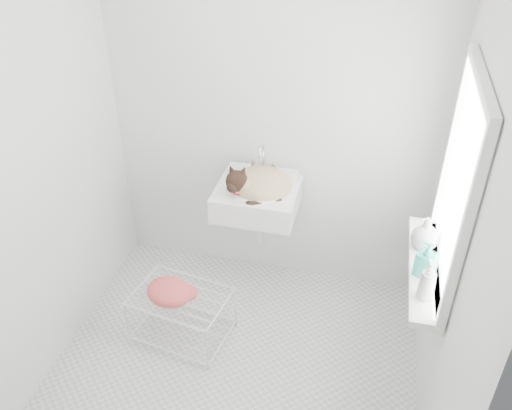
% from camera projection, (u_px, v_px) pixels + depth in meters
% --- Properties ---
extents(floor, '(2.20, 2.00, 0.02)m').
position_uv_depth(floor, '(235.00, 365.00, 3.37)').
color(floor, silver).
rests_on(floor, ground).
extents(back_wall, '(2.20, 0.02, 2.50)m').
position_uv_depth(back_wall, '(272.00, 115.00, 3.48)').
color(back_wall, silver).
rests_on(back_wall, ground).
extents(right_wall, '(0.02, 2.00, 2.50)m').
position_uv_depth(right_wall, '(462.00, 228.00, 2.46)').
color(right_wall, silver).
rests_on(right_wall, ground).
extents(left_wall, '(0.02, 2.00, 2.50)m').
position_uv_depth(left_wall, '(31.00, 171.00, 2.89)').
color(left_wall, silver).
rests_on(left_wall, ground).
extents(window_glass, '(0.01, 0.80, 1.00)m').
position_uv_depth(window_glass, '(460.00, 186.00, 2.57)').
color(window_glass, white).
rests_on(window_glass, right_wall).
extents(window_frame, '(0.04, 0.90, 1.10)m').
position_uv_depth(window_frame, '(456.00, 186.00, 2.57)').
color(window_frame, white).
rests_on(window_frame, right_wall).
extents(windowsill, '(0.16, 0.88, 0.04)m').
position_uv_depth(windowsill, '(424.00, 268.00, 2.87)').
color(windowsill, white).
rests_on(windowsill, right_wall).
extents(sink, '(0.53, 0.46, 0.21)m').
position_uv_depth(sink, '(257.00, 188.00, 3.50)').
color(sink, white).
rests_on(sink, back_wall).
extents(faucet, '(0.19, 0.14, 0.19)m').
position_uv_depth(faucet, '(264.00, 156.00, 3.57)').
color(faucet, silver).
rests_on(faucet, sink).
extents(cat, '(0.47, 0.41, 0.26)m').
position_uv_depth(cat, '(259.00, 184.00, 3.46)').
color(cat, tan).
rests_on(cat, sink).
extents(wire_rack, '(0.63, 0.49, 0.34)m').
position_uv_depth(wire_rack, '(182.00, 317.00, 3.50)').
color(wire_rack, silver).
rests_on(wire_rack, floor).
extents(towel, '(0.34, 0.28, 0.12)m').
position_uv_depth(towel, '(170.00, 296.00, 3.35)').
color(towel, '#DF6900').
rests_on(towel, wire_rack).
extents(bottle_a, '(0.08, 0.08, 0.18)m').
position_uv_depth(bottle_a, '(424.00, 297.00, 2.65)').
color(bottle_a, silver).
rests_on(bottle_a, windowsill).
extents(bottle_b, '(0.13, 0.13, 0.20)m').
position_uv_depth(bottle_b, '(423.00, 275.00, 2.79)').
color(bottle_b, teal).
rests_on(bottle_b, windowsill).
extents(bottle_c, '(0.19, 0.19, 0.19)m').
position_uv_depth(bottle_c, '(423.00, 247.00, 2.99)').
color(bottle_c, '#BDBDBD').
rests_on(bottle_c, windowsill).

